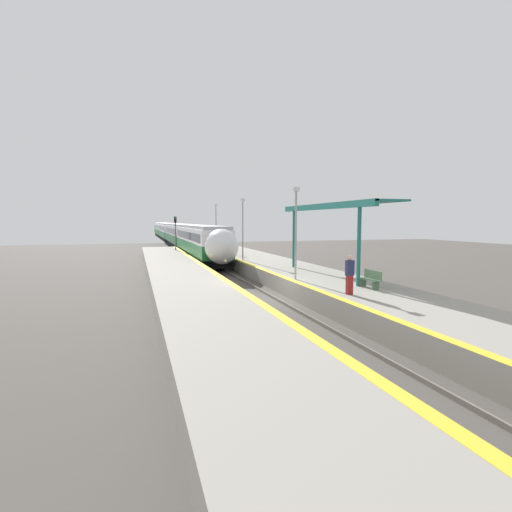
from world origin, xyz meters
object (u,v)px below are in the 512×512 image
railway_signal (175,233)px  lamppost_mid (243,225)px  train (173,233)px  platform_bench (371,279)px  person_waiting (350,274)px  lamppost_near (296,227)px  lamppost_far (216,224)px

railway_signal → lamppost_mid: lamppost_mid is taller
train → platform_bench: bearing=-85.5°
person_waiting → platform_bench: bearing=33.0°
platform_bench → railway_signal: railway_signal is taller
railway_signal → lamppost_near: 25.72m
lamppost_near → person_waiting: bearing=-83.6°
lamppost_near → lamppost_mid: (0.00, 11.68, 0.00)m
lamppost_far → lamppost_mid: bearing=-90.0°
railway_signal → train: bearing=85.5°
railway_signal → lamppost_far: 4.87m
platform_bench → person_waiting: (-1.90, -1.23, 0.48)m
lamppost_mid → lamppost_far: size_ratio=1.00×
lamppost_near → lamppost_mid: same height
person_waiting → railway_signal: railway_signal is taller
person_waiting → lamppost_mid: lamppost_mid is taller
person_waiting → railway_signal: 30.78m
person_waiting → lamppost_near: lamppost_near is taller
person_waiting → lamppost_far: size_ratio=0.34×
lamppost_mid → lamppost_far: (0.00, 11.68, 0.00)m
platform_bench → lamppost_near: lamppost_near is taller
train → lamppost_mid: size_ratio=17.10×
platform_bench → railway_signal: bearing=103.1°
railway_signal → lamppost_mid: (4.32, -13.65, 1.08)m
train → person_waiting: bearing=-87.4°
person_waiting → lamppost_near: bearing=96.4°
lamppost_far → platform_bench: bearing=-84.8°
lamppost_near → lamppost_mid: bearing=90.0°
train → lamppost_far: lamppost_far is taller
railway_signal → lamppost_mid: bearing=-72.4°
lamppost_near → platform_bench: bearing=-57.1°
platform_bench → lamppost_far: bearing=95.2°
train → lamppost_mid: lamppost_mid is taller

